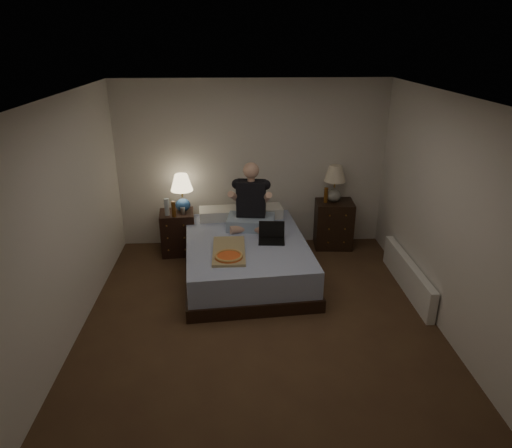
{
  "coord_description": "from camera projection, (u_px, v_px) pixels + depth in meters",
  "views": [
    {
      "loc": [
        -0.26,
        -4.38,
        3.02
      ],
      "look_at": [
        0.0,
        0.9,
        0.85
      ],
      "focal_mm": 32.0,
      "sensor_mm": 36.0,
      "label": 1
    }
  ],
  "objects": [
    {
      "name": "beer_bottle_left",
      "position": [
        174.0,
        209.0,
        6.48
      ],
      "size": [
        0.06,
        0.06,
        0.23
      ],
      "primitive_type": "cylinder",
      "color": "#57300C",
      "rests_on": "nightstand_left"
    },
    {
      "name": "pizza_box",
      "position": [
        229.0,
        257.0,
        5.51
      ],
      "size": [
        0.4,
        0.76,
        0.08
      ],
      "primitive_type": null,
      "rotation": [
        0.0,
        0.0,
        0.0
      ],
      "color": "tan",
      "rests_on": "bed"
    },
    {
      "name": "radiator",
      "position": [
        408.0,
        275.0,
        5.82
      ],
      "size": [
        0.1,
        1.6,
        0.4
      ],
      "primitive_type": "cube",
      "color": "white",
      "rests_on": "floor"
    },
    {
      "name": "person",
      "position": [
        251.0,
        196.0,
        6.29
      ],
      "size": [
        0.72,
        0.6,
        0.93
      ],
      "primitive_type": null,
      "rotation": [
        0.0,
        0.0,
        -0.13
      ],
      "color": "black",
      "rests_on": "bed"
    },
    {
      "name": "lamp_right",
      "position": [
        335.0,
        184.0,
        6.77
      ],
      "size": [
        0.38,
        0.38,
        0.56
      ],
      "primitive_type": null,
      "rotation": [
        0.0,
        0.0,
        0.22
      ],
      "color": "gray",
      "rests_on": "nightstand_right"
    },
    {
      "name": "water_bottle",
      "position": [
        167.0,
        207.0,
        6.53
      ],
      "size": [
        0.07,
        0.07,
        0.25
      ],
      "primitive_type": "cylinder",
      "color": "silver",
      "rests_on": "nightstand_left"
    },
    {
      "name": "wall_back",
      "position": [
        252.0,
        165.0,
        6.81
      ],
      "size": [
        4.0,
        0.0,
        2.5
      ],
      "primitive_type": "cube",
      "rotation": [
        1.57,
        0.0,
        0.0
      ],
      "color": "silver",
      "rests_on": "ground"
    },
    {
      "name": "lamp_left",
      "position": [
        182.0,
        193.0,
        6.63
      ],
      "size": [
        0.38,
        0.38,
        0.56
      ],
      "primitive_type": null,
      "rotation": [
        0.0,
        0.0,
        0.2
      ],
      "color": "#2A549A",
      "rests_on": "nightstand_left"
    },
    {
      "name": "nightstand_left",
      "position": [
        178.0,
        232.0,
        6.8
      ],
      "size": [
        0.54,
        0.49,
        0.64
      ],
      "primitive_type": "cube",
      "rotation": [
        0.0,
        0.0,
        0.11
      ],
      "color": "black",
      "rests_on": "floor"
    },
    {
      "name": "bed",
      "position": [
        246.0,
        257.0,
        6.17
      ],
      "size": [
        1.75,
        2.23,
        0.52
      ],
      "primitive_type": "cube",
      "rotation": [
        0.0,
        0.0,
        0.09
      ],
      "color": "#586EB1",
      "rests_on": "floor"
    },
    {
      "name": "beer_bottle_right",
      "position": [
        326.0,
        195.0,
        6.8
      ],
      "size": [
        0.06,
        0.06,
        0.23
      ],
      "primitive_type": "cylinder",
      "color": "#63370E",
      "rests_on": "nightstand_right"
    },
    {
      "name": "soda_can",
      "position": [
        183.0,
        211.0,
        6.6
      ],
      "size": [
        0.07,
        0.07,
        0.1
      ],
      "primitive_type": "cylinder",
      "color": "#9D9E99",
      "rests_on": "nightstand_left"
    },
    {
      "name": "wall_front",
      "position": [
        282.0,
        366.0,
        2.65
      ],
      "size": [
        4.0,
        0.0,
        2.5
      ],
      "primitive_type": "cube",
      "rotation": [
        -1.57,
        0.0,
        0.0
      ],
      "color": "silver",
      "rests_on": "ground"
    },
    {
      "name": "floor",
      "position": [
        260.0,
        323.0,
        5.21
      ],
      "size": [
        4.0,
        4.5,
        0.0
      ],
      "primitive_type": "cube",
      "color": "brown",
      "rests_on": "ground"
    },
    {
      "name": "wall_right",
      "position": [
        449.0,
        218.0,
        4.82
      ],
      "size": [
        0.0,
        4.5,
        2.5
      ],
      "primitive_type": "cube",
      "rotation": [
        1.57,
        0.0,
        -1.57
      ],
      "color": "silver",
      "rests_on": "ground"
    },
    {
      "name": "ceiling",
      "position": [
        261.0,
        97.0,
        4.26
      ],
      "size": [
        4.0,
        4.5,
        0.0
      ],
      "primitive_type": "cube",
      "rotation": [
        3.14,
        0.0,
        0.0
      ],
      "color": "white",
      "rests_on": "ground"
    },
    {
      "name": "wall_left",
      "position": [
        64.0,
        225.0,
        4.64
      ],
      "size": [
        0.0,
        4.5,
        2.5
      ],
      "primitive_type": "cube",
      "rotation": [
        1.57,
        0.0,
        1.57
      ],
      "color": "silver",
      "rests_on": "ground"
    },
    {
      "name": "nightstand_right",
      "position": [
        333.0,
        223.0,
        7.02
      ],
      "size": [
        0.59,
        0.53,
        0.72
      ],
      "primitive_type": "cube",
      "rotation": [
        0.0,
        0.0,
        -0.06
      ],
      "color": "black",
      "rests_on": "floor"
    },
    {
      "name": "laptop",
      "position": [
        272.0,
        234.0,
        5.96
      ],
      "size": [
        0.36,
        0.3,
        0.24
      ],
      "primitive_type": null,
      "rotation": [
        0.0,
        0.0,
        -0.08
      ],
      "color": "black",
      "rests_on": "bed"
    }
  ]
}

